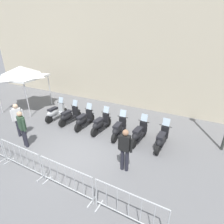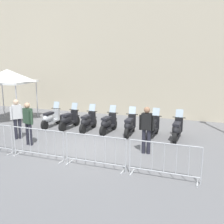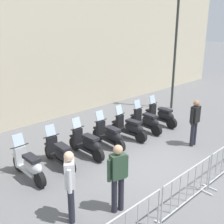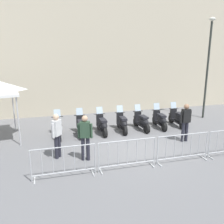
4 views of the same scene
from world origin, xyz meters
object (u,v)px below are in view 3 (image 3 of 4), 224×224
Objects in this scene: motorcycle_5 at (147,121)px; officer_near_row_end at (70,182)px; officer_by_barriers at (195,120)px; barrier_segment_1 at (187,189)px; motorcycle_2 at (87,144)px; motorcycle_6 at (162,115)px; motorcycle_3 at (110,135)px; street_lamp at (176,40)px; officer_mid_plaza at (118,175)px; motorcycle_1 at (60,154)px; motorcycle_0 at (29,165)px; motorcycle_4 at (130,128)px.

officer_near_row_end reaches higher than motorcycle_5.
officer_near_row_end and officer_by_barriers have the same top height.
officer_near_row_end is (-1.91, 1.98, 0.46)m from barrier_segment_1.
motorcycle_2 is 4.21m from motorcycle_6.
officer_near_row_end reaches higher than motorcycle_6.
motorcycle_6 is (3.11, -0.57, 0.00)m from motorcycle_3.
street_lamp is 3.37× the size of officer_by_barriers.
officer_mid_plaza is (-5.92, -1.68, 0.53)m from motorcycle_6.
officer_by_barriers reaches higher than motorcycle_2.
officer_near_row_end is at bearing 133.93° from barrier_segment_1.
barrier_segment_1 is at bearing -101.17° from motorcycle_2.
motorcycle_0 is at bearing 169.62° from motorcycle_1.
motorcycle_2 and motorcycle_4 have the same top height.
officer_by_barriers reaches higher than motorcycle_6.
motorcycle_5 is at bearing -10.24° from motorcycle_2.
street_lamp is at bearing 15.42° from officer_mid_plaza.
officer_mid_plaza is at bearing -84.03° from motorcycle_0.
motorcycle_6 is (5.19, -0.97, 0.00)m from motorcycle_1.
officer_mid_plaza reaches higher than barrier_segment_1.
motorcycle_2 is at bearing 169.41° from motorcycle_4.
motorcycle_6 is 4.08m from street_lamp.
motorcycle_2 is at bearing 53.82° from officer_mid_plaza.
officer_by_barriers is at bearing -123.78° from motorcycle_6.
motorcycle_2 is 1.00× the size of motorcycle_4.
barrier_segment_1 is at bearing -46.07° from officer_near_row_end.
motorcycle_1 and motorcycle_3 have the same top height.
street_lamp is at bearing 10.13° from officer_near_row_end.
officer_mid_plaza is (0.88, -0.67, 0.00)m from officer_near_row_end.
officer_mid_plaza is at bearing -141.29° from motorcycle_3.
motorcycle_5 is 0.98× the size of officer_near_row_end.
motorcycle_0 is 5.27m from motorcycle_5.
officer_by_barriers is at bearing -35.62° from motorcycle_1.
officer_near_row_end is at bearing -156.84° from motorcycle_3.
motorcycle_4 is at bearing 170.32° from motorcycle_6.
street_lamp is (3.66, 0.49, 3.06)m from motorcycle_5.
motorcycle_0 is 0.99× the size of motorcycle_4.
officer_near_row_end is (-0.58, -2.16, 0.53)m from motorcycle_0.
motorcycle_3 is at bearing 127.62° from officer_by_barriers.
officer_by_barriers reaches higher than motorcycle_4.
motorcycle_5 is 1.06m from motorcycle_6.
officer_mid_plaza reaches higher than motorcycle_5.
motorcycle_0 is at bearing 148.79° from officer_by_barriers.
motorcycle_4 is 0.85× the size of barrier_segment_1.
motorcycle_6 is at bearing 8.43° from officer_near_row_end.
motorcycle_0 is 0.29× the size of street_lamp.
motorcycle_2 and motorcycle_6 have the same top height.
street_lamp is at bearing -3.11° from motorcycle_0.
motorcycle_4 is 1.04m from motorcycle_5.
motorcycle_1 is at bearing 169.27° from motorcycle_5.
motorcycle_5 is (3.11, -0.56, 0.00)m from motorcycle_2.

